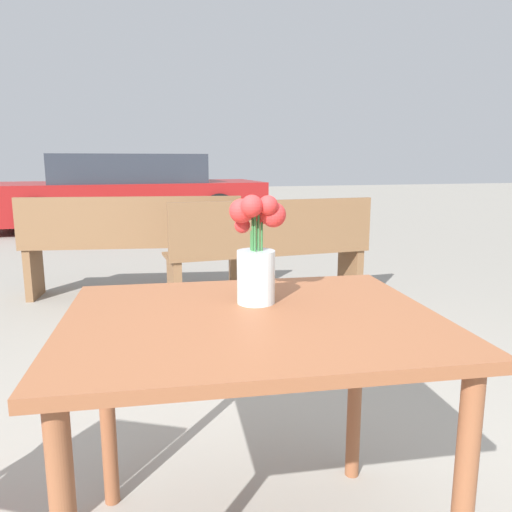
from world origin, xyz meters
TOP-DOWN VIEW (x-y plane):
  - table_front at (0.00, 0.00)m, footprint 1.04×0.87m
  - flower_vase at (0.04, 0.11)m, footprint 0.16×0.15m
  - bench_near at (0.78, 2.38)m, footprint 1.60×0.45m
  - bench_middle at (-0.22, 3.00)m, footprint 1.82×0.65m
  - parked_car at (-0.14, 7.69)m, footprint 4.56×1.88m

SIDE VIEW (x-z plane):
  - bench_near at x=0.78m, z-range 0.04..0.89m
  - bench_middle at x=-0.22m, z-range 0.04..0.89m
  - parked_car at x=-0.14m, z-range -0.03..1.21m
  - table_front at x=0.00m, z-range 0.27..1.00m
  - flower_vase at x=0.04m, z-range 0.72..1.03m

